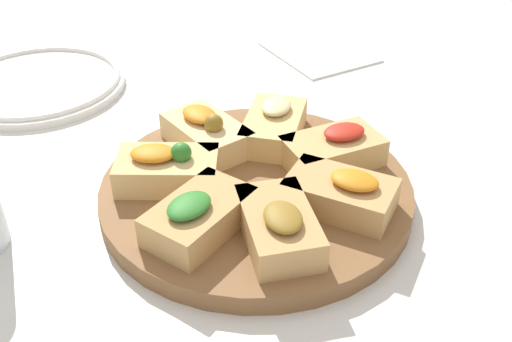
% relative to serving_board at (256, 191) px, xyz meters
% --- Properties ---
extents(ground_plane, '(3.00, 3.00, 0.00)m').
position_rel_serving_board_xyz_m(ground_plane, '(0.00, 0.00, -0.01)').
color(ground_plane, silver).
extents(serving_board, '(0.31, 0.31, 0.02)m').
position_rel_serving_board_xyz_m(serving_board, '(0.00, 0.00, 0.00)').
color(serving_board, brown).
rests_on(serving_board, ground_plane).
extents(focaccia_slice_0, '(0.09, 0.11, 0.04)m').
position_rel_serving_board_xyz_m(focaccia_slice_0, '(-0.04, 0.08, 0.03)').
color(focaccia_slice_0, tan).
rests_on(focaccia_slice_0, serving_board).
extents(focaccia_slice_1, '(0.11, 0.08, 0.04)m').
position_rel_serving_board_xyz_m(focaccia_slice_1, '(-0.08, 0.02, 0.03)').
color(focaccia_slice_1, tan).
rests_on(focaccia_slice_1, serving_board).
extents(focaccia_slice_2, '(0.11, 0.10, 0.04)m').
position_rel_serving_board_xyz_m(focaccia_slice_2, '(-0.07, -0.05, 0.03)').
color(focaccia_slice_2, tan).
rests_on(focaccia_slice_2, serving_board).
extents(focaccia_slice_3, '(0.07, 0.10, 0.04)m').
position_rel_serving_board_xyz_m(focaccia_slice_3, '(-0.01, -0.09, 0.03)').
color(focaccia_slice_3, tan).
rests_on(focaccia_slice_3, serving_board).
extents(focaccia_slice_4, '(0.11, 0.11, 0.04)m').
position_rel_serving_board_xyz_m(focaccia_slice_4, '(0.06, -0.06, 0.03)').
color(focaccia_slice_4, '#DBB775').
rests_on(focaccia_slice_4, serving_board).
extents(focaccia_slice_5, '(0.11, 0.07, 0.05)m').
position_rel_serving_board_xyz_m(focaccia_slice_5, '(0.09, 0.01, 0.03)').
color(focaccia_slice_5, '#E5C689').
rests_on(focaccia_slice_5, serving_board).
extents(focaccia_slice_6, '(0.10, 0.11, 0.05)m').
position_rel_serving_board_xyz_m(focaccia_slice_6, '(0.04, 0.08, 0.03)').
color(focaccia_slice_6, '#DBB775').
rests_on(focaccia_slice_6, serving_board).
extents(plate_right, '(0.23, 0.23, 0.02)m').
position_rel_serving_board_xyz_m(plate_right, '(0.36, 0.13, -0.00)').
color(plate_right, white).
rests_on(plate_right, ground_plane).
extents(napkin_stack, '(0.15, 0.13, 0.01)m').
position_rel_serving_board_xyz_m(napkin_stack, '(0.27, -0.26, -0.01)').
color(napkin_stack, white).
rests_on(napkin_stack, ground_plane).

